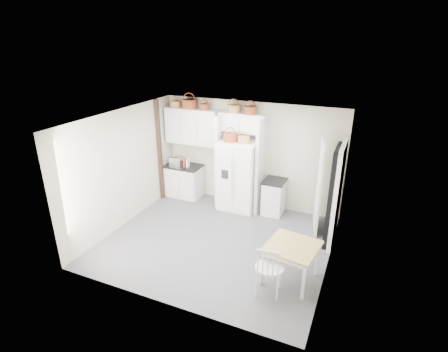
% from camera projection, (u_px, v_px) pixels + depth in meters
% --- Properties ---
extents(floor, '(4.50, 4.50, 0.00)m').
position_uv_depth(floor, '(217.00, 241.00, 7.35)').
color(floor, '#4E4E50').
rests_on(floor, ground).
extents(ceiling, '(4.50, 4.50, 0.00)m').
position_uv_depth(ceiling, '(216.00, 119.00, 6.37)').
color(ceiling, white).
rests_on(ceiling, wall_back).
extents(wall_back, '(4.50, 0.00, 4.50)m').
position_uv_depth(wall_back, '(250.00, 155.00, 8.56)').
color(wall_back, beige).
rests_on(wall_back, floor).
extents(wall_left, '(0.00, 4.00, 4.00)m').
position_uv_depth(wall_left, '(124.00, 168.00, 7.70)').
color(wall_left, beige).
rests_on(wall_left, floor).
extents(wall_right, '(0.00, 4.00, 4.00)m').
position_uv_depth(wall_right, '(334.00, 205.00, 6.03)').
color(wall_right, beige).
rests_on(wall_right, floor).
extents(refrigerator, '(0.89, 0.72, 1.73)m').
position_uv_depth(refrigerator, '(239.00, 175.00, 8.47)').
color(refrigerator, white).
rests_on(refrigerator, floor).
extents(base_cab_left, '(0.90, 0.57, 0.83)m').
position_uv_depth(base_cab_left, '(184.00, 181.00, 9.28)').
color(base_cab_left, silver).
rests_on(base_cab_left, floor).
extents(base_cab_right, '(0.47, 0.56, 0.82)m').
position_uv_depth(base_cab_right, '(274.00, 197.00, 8.37)').
color(base_cab_right, silver).
rests_on(base_cab_right, floor).
extents(dining_table, '(0.95, 0.95, 0.70)m').
position_uv_depth(dining_table, '(291.00, 262.00, 6.09)').
color(dining_table, olive).
rests_on(dining_table, floor).
extents(windsor_chair, '(0.53, 0.49, 0.99)m').
position_uv_depth(windsor_chair, '(269.00, 268.00, 5.72)').
color(windsor_chair, silver).
rests_on(windsor_chair, floor).
extents(counter_left, '(0.94, 0.60, 0.04)m').
position_uv_depth(counter_left, '(184.00, 166.00, 9.12)').
color(counter_left, black).
rests_on(counter_left, base_cab_left).
extents(counter_right, '(0.50, 0.60, 0.04)m').
position_uv_depth(counter_right, '(275.00, 181.00, 8.21)').
color(counter_right, black).
rests_on(counter_right, base_cab_right).
extents(toaster, '(0.32, 0.23, 0.20)m').
position_uv_depth(toaster, '(175.00, 161.00, 9.13)').
color(toaster, silver).
rests_on(toaster, counter_left).
extents(cookbook_red, '(0.06, 0.14, 0.21)m').
position_uv_depth(cookbook_red, '(185.00, 163.00, 8.96)').
color(cookbook_red, '#AE382B').
rests_on(cookbook_red, counter_left).
extents(cookbook_cream, '(0.05, 0.15, 0.23)m').
position_uv_depth(cookbook_cream, '(188.00, 163.00, 8.93)').
color(cookbook_cream, white).
rests_on(cookbook_cream, counter_left).
extents(basket_upper_a, '(0.26, 0.26, 0.15)m').
position_uv_depth(basket_upper_a, '(175.00, 104.00, 8.72)').
color(basket_upper_a, '#9B6630').
rests_on(basket_upper_a, upper_cabinet).
extents(basket_upper_b, '(0.37, 0.37, 0.22)m').
position_uv_depth(basket_upper_b, '(189.00, 104.00, 8.56)').
color(basket_upper_b, brown).
rests_on(basket_upper_b, upper_cabinet).
extents(basket_upper_c, '(0.24, 0.24, 0.14)m').
position_uv_depth(basket_upper_c, '(204.00, 107.00, 8.42)').
color(basket_upper_c, brown).
rests_on(basket_upper_c, upper_cabinet).
extents(basket_bridge_a, '(0.31, 0.31, 0.17)m').
position_uv_depth(basket_bridge_a, '(234.00, 109.00, 8.13)').
color(basket_bridge_a, '#9B6630').
rests_on(basket_bridge_a, bridge_cabinet).
extents(basket_bridge_b, '(0.30, 0.30, 0.17)m').
position_uv_depth(basket_bridge_b, '(250.00, 110.00, 7.98)').
color(basket_bridge_b, brown).
rests_on(basket_bridge_b, bridge_cabinet).
extents(basket_fridge_a, '(0.34, 0.34, 0.18)m').
position_uv_depth(basket_fridge_a, '(230.00, 138.00, 8.09)').
color(basket_fridge_a, brown).
rests_on(basket_fridge_a, refrigerator).
extents(basket_fridge_b, '(0.28, 0.28, 0.15)m').
position_uv_depth(basket_fridge_b, '(244.00, 140.00, 7.97)').
color(basket_fridge_b, '#9B6630').
rests_on(basket_fridge_b, refrigerator).
extents(upper_cabinet, '(1.40, 0.34, 0.90)m').
position_uv_depth(upper_cabinet, '(192.00, 126.00, 8.75)').
color(upper_cabinet, silver).
rests_on(upper_cabinet, wall_back).
extents(bridge_cabinet, '(1.12, 0.34, 0.45)m').
position_uv_depth(bridge_cabinet, '(243.00, 123.00, 8.16)').
color(bridge_cabinet, silver).
rests_on(bridge_cabinet, wall_back).
extents(fridge_panel_left, '(0.08, 0.60, 2.30)m').
position_uv_depth(fridge_panel_left, '(221.00, 161.00, 8.61)').
color(fridge_panel_left, silver).
rests_on(fridge_panel_left, floor).
extents(fridge_panel_right, '(0.08, 0.60, 2.30)m').
position_uv_depth(fridge_panel_right, '(260.00, 166.00, 8.23)').
color(fridge_panel_right, silver).
rests_on(fridge_panel_right, floor).
extents(trim_post, '(0.09, 0.09, 2.60)m').
position_uv_depth(trim_post, '(160.00, 151.00, 8.82)').
color(trim_post, '#3B2719').
rests_on(trim_post, floor).
extents(doorway_void, '(0.18, 0.85, 2.05)m').
position_uv_depth(doorway_void, '(335.00, 196.00, 7.02)').
color(doorway_void, black).
rests_on(doorway_void, floor).
extents(door_slab, '(0.21, 0.79, 2.05)m').
position_uv_depth(door_slab, '(319.00, 187.00, 7.44)').
color(door_slab, white).
rests_on(door_slab, floor).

